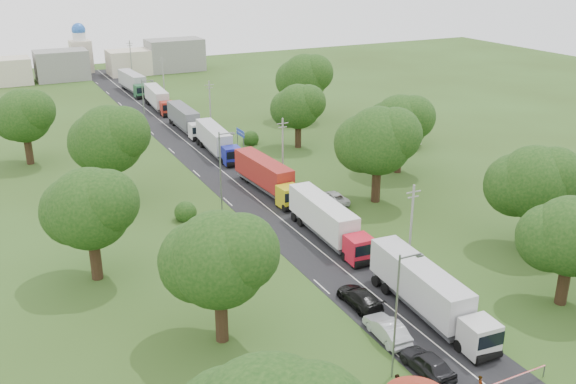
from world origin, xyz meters
TOP-DOWN VIEW (x-y plane):
  - ground at (0.00, 0.00)m, footprint 260.00×260.00m
  - road at (0.00, 20.00)m, footprint 8.00×200.00m
  - info_sign at (5.20, 35.00)m, footprint 0.12×3.10m
  - pole_1 at (5.50, -7.00)m, footprint 1.60×0.24m
  - pole_2 at (5.50, 21.00)m, footprint 1.60×0.24m
  - pole_3 at (5.50, 49.00)m, footprint 1.60×0.24m
  - pole_4 at (5.50, 77.00)m, footprint 1.60×0.24m
  - pole_5 at (5.50, 105.00)m, footprint 1.60×0.24m
  - lamp_0 at (-5.35, -20.00)m, footprint 2.03×0.22m
  - lamp_1 at (-5.35, 15.00)m, footprint 2.03×0.22m
  - lamp_2 at (-5.35, 50.00)m, footprint 2.03×0.22m
  - tree_2 at (13.99, -17.86)m, footprint 8.00×8.00m
  - tree_3 at (19.99, -7.84)m, footprint 8.80×8.80m
  - tree_4 at (12.99, 10.17)m, footprint 9.60×9.60m
  - tree_5 at (21.99, 18.16)m, footprint 8.80×8.80m
  - tree_6 at (14.99, 35.14)m, footprint 8.00×8.00m
  - tree_7 at (23.99, 50.17)m, footprint 9.60×9.60m
  - tree_10 at (-15.01, -9.84)m, footprint 8.80×8.80m
  - tree_11 at (-22.01, 5.16)m, footprint 8.80×8.80m
  - tree_12 at (-16.01, 25.17)m, footprint 9.60×9.60m
  - tree_13 at (-24.01, 45.16)m, footprint 8.80×8.80m
  - house_cream at (30.00, 30.00)m, footprint 10.08×10.08m
  - distant_town at (0.68, 110.00)m, footprint 52.00×8.00m
  - church at (-4.00, 118.00)m, footprint 5.00×5.00m
  - truck_0 at (2.05, -14.12)m, footprint 3.46×15.37m
  - truck_1 at (2.09, 3.04)m, footprint 3.03×14.95m
  - truck_2 at (2.28, 19.07)m, footprint 3.25×14.88m
  - truck_3 at (2.17, 37.42)m, footprint 3.29×14.61m
  - truck_4 at (2.08, 52.47)m, footprint 2.63×14.32m
  - truck_5 at (2.24, 70.09)m, footprint 3.13×14.46m
  - truck_6 at (1.63, 87.61)m, footprint 3.36×15.19m
  - car_lane_front at (-2.89, -20.78)m, footprint 2.17×4.96m
  - car_lane_mid at (-3.00, -15.71)m, footprint 2.03×5.13m
  - car_lane_rear at (-2.22, -10.38)m, footprint 2.22×5.40m
  - car_verge_near at (8.00, 11.81)m, footprint 2.43×5.06m
  - car_verge_far at (5.53, 30.64)m, footprint 2.35×5.04m

SIDE VIEW (x-z plane):
  - ground at x=0.00m, z-range 0.00..0.00m
  - road at x=0.00m, z-range -0.02..0.02m
  - car_verge_near at x=8.00m, z-range 0.00..1.39m
  - car_lane_rear at x=-2.22m, z-range 0.00..1.56m
  - car_lane_front at x=-2.89m, z-range 0.00..1.66m
  - car_lane_mid at x=-3.00m, z-range 0.00..1.66m
  - car_verge_far at x=5.53m, z-range 0.00..1.67m
  - truck_4 at x=2.08m, z-range 0.12..4.09m
  - truck_5 at x=2.24m, z-range 0.12..4.12m
  - truck_3 at x=2.17m, z-range 0.12..4.16m
  - truck_2 at x=2.28m, z-range 0.13..4.23m
  - truck_1 at x=2.09m, z-range 0.13..4.26m
  - truck_6 at x=1.63m, z-range 0.13..4.32m
  - truck_0 at x=2.05m, z-range 0.13..4.37m
  - info_sign at x=5.20m, z-range 0.95..5.05m
  - distant_town at x=0.68m, z-range -0.51..7.49m
  - house_cream at x=30.00m, z-range 0.74..6.54m
  - pole_1 at x=5.50m, z-range 0.18..9.18m
  - pole_2 at x=5.50m, z-range 0.18..9.18m
  - pole_3 at x=5.50m, z-range 0.18..9.18m
  - pole_4 at x=5.50m, z-range 0.18..9.18m
  - pole_5 at x=5.50m, z-range 0.18..9.18m
  - church at x=-4.00m, z-range -0.76..11.54m
  - lamp_0 at x=-5.35m, z-range 0.55..10.55m
  - lamp_1 at x=-5.35m, z-range 0.55..10.55m
  - lamp_2 at x=-5.35m, z-range 0.55..10.55m
  - tree_2 at x=13.99m, z-range 1.55..11.65m
  - tree_6 at x=14.99m, z-range 1.55..11.65m
  - tree_3 at x=19.99m, z-range 1.69..12.76m
  - tree_5 at x=21.99m, z-range 1.69..12.76m
  - tree_10 at x=-15.01m, z-range 1.69..12.76m
  - tree_11 at x=-22.01m, z-range 1.69..12.76m
  - tree_13 at x=-24.01m, z-range 1.69..12.76m
  - tree_4 at x=12.99m, z-range 1.83..13.88m
  - tree_7 at x=23.99m, z-range 1.83..13.88m
  - tree_12 at x=-16.01m, z-range 1.83..13.88m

